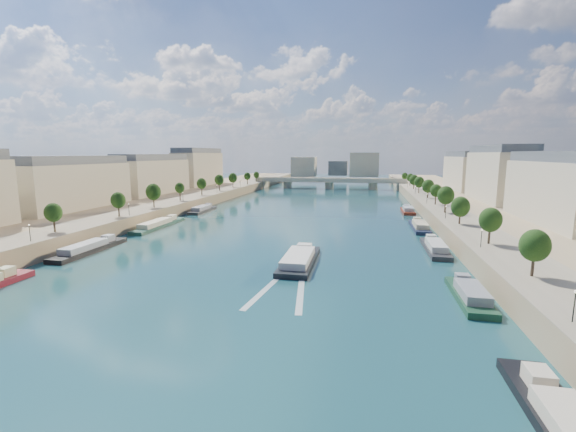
% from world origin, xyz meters
% --- Properties ---
extents(ground, '(700.00, 700.00, 0.00)m').
position_xyz_m(ground, '(0.00, 100.00, 0.00)').
color(ground, '#0C2838').
rests_on(ground, ground).
extents(quay_left, '(44.00, 520.00, 5.00)m').
position_xyz_m(quay_left, '(-72.00, 100.00, 2.50)').
color(quay_left, '#9E8460').
rests_on(quay_left, ground).
extents(quay_right, '(44.00, 520.00, 5.00)m').
position_xyz_m(quay_right, '(72.00, 100.00, 2.50)').
color(quay_right, '#9E8460').
rests_on(quay_right, ground).
extents(pave_left, '(14.00, 520.00, 0.10)m').
position_xyz_m(pave_left, '(-57.00, 100.00, 5.05)').
color(pave_left, gray).
rests_on(pave_left, quay_left).
extents(pave_right, '(14.00, 520.00, 0.10)m').
position_xyz_m(pave_right, '(57.00, 100.00, 5.05)').
color(pave_right, gray).
rests_on(pave_right, quay_right).
extents(trees_left, '(4.80, 268.80, 8.26)m').
position_xyz_m(trees_left, '(-55.00, 102.00, 10.48)').
color(trees_left, '#382B1E').
rests_on(trees_left, ground).
extents(trees_right, '(4.80, 268.80, 8.26)m').
position_xyz_m(trees_right, '(55.00, 110.00, 10.48)').
color(trees_right, '#382B1E').
rests_on(trees_right, ground).
extents(lamps_left, '(0.36, 200.36, 4.28)m').
position_xyz_m(lamps_left, '(-52.50, 90.00, 7.78)').
color(lamps_left, black).
rests_on(lamps_left, ground).
extents(lamps_right, '(0.36, 200.36, 4.28)m').
position_xyz_m(lamps_right, '(52.50, 105.00, 7.78)').
color(lamps_right, black).
rests_on(lamps_right, ground).
extents(buildings_left, '(16.00, 226.00, 23.20)m').
position_xyz_m(buildings_left, '(-85.00, 112.00, 16.45)').
color(buildings_left, '#C2B495').
rests_on(buildings_left, ground).
extents(buildings_right, '(16.00, 226.00, 23.20)m').
position_xyz_m(buildings_right, '(85.00, 112.00, 16.45)').
color(buildings_right, '#C2B495').
rests_on(buildings_right, ground).
extents(skyline, '(79.00, 42.00, 22.00)m').
position_xyz_m(skyline, '(3.19, 319.52, 14.66)').
color(skyline, '#C2B495').
rests_on(skyline, ground).
extents(bridge, '(112.00, 12.00, 8.15)m').
position_xyz_m(bridge, '(0.00, 242.31, 5.08)').
color(bridge, '#C1B79E').
rests_on(bridge, ground).
extents(tour_barge, '(7.45, 25.35, 3.61)m').
position_xyz_m(tour_barge, '(11.52, 41.13, 0.91)').
color(tour_barge, black).
rests_on(tour_barge, ground).
extents(wake, '(10.76, 25.97, 0.04)m').
position_xyz_m(wake, '(11.52, 24.46, 0.02)').
color(wake, silver).
rests_on(wake, ground).
extents(moored_barges_left, '(5.00, 157.15, 3.60)m').
position_xyz_m(moored_barges_left, '(-45.50, 45.71, 0.84)').
color(moored_barges_left, '#1C273F').
rests_on(moored_barges_left, ground).
extents(moored_barges_right, '(5.00, 164.88, 3.60)m').
position_xyz_m(moored_barges_right, '(45.50, 55.20, 0.84)').
color(moored_barges_right, black).
rests_on(moored_barges_right, ground).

